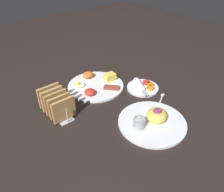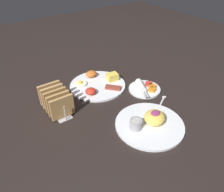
# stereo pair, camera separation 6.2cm
# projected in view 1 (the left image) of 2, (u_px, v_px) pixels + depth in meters

# --- Properties ---
(ground_plane) EXTENTS (3.00, 3.00, 0.00)m
(ground_plane) POSITION_uv_depth(u_px,v_px,m) (110.00, 103.00, 1.00)
(ground_plane) COLOR black
(plate_breakfast) EXTENTS (0.28, 0.28, 0.05)m
(plate_breakfast) POSITION_uv_depth(u_px,v_px,m) (96.00, 85.00, 1.11)
(plate_breakfast) COLOR white
(plate_breakfast) RESTS_ON ground_plane
(plate_condiments) EXTENTS (0.16, 0.16, 0.04)m
(plate_condiments) POSITION_uv_depth(u_px,v_px,m) (143.00, 87.00, 1.09)
(plate_condiments) COLOR white
(plate_condiments) RESTS_ON ground_plane
(plate_foreground) EXTENTS (0.28, 0.28, 0.06)m
(plate_foreground) POSITION_uv_depth(u_px,v_px,m) (152.00, 120.00, 0.88)
(plate_foreground) COLOR white
(plate_foreground) RESTS_ON ground_plane
(toast_rack) EXTENTS (0.10, 0.18, 0.10)m
(toast_rack) POSITION_uv_depth(u_px,v_px,m) (56.00, 103.00, 0.92)
(toast_rack) COLOR #B7B7BC
(toast_rack) RESTS_ON ground_plane
(teaspoon) EXTENTS (0.12, 0.07, 0.01)m
(teaspoon) POSITION_uv_depth(u_px,v_px,m) (161.00, 98.00, 1.03)
(teaspoon) COLOR silver
(teaspoon) RESTS_ON ground_plane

